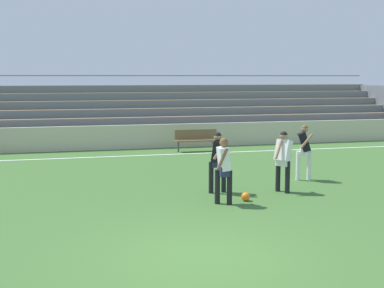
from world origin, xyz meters
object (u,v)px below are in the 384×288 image
bench_far_left (196,138)px  bleacher_stand (154,111)px  player_dark_challenging (218,157)px  player_white_trailing_run (283,156)px  player_dark_wide_left (304,147)px  soccer_ball (246,197)px  player_white_dropping_back (224,165)px

bench_far_left → bleacher_stand: bearing=101.6°
player_dark_challenging → player_white_trailing_run: bearing=-12.3°
player_dark_wide_left → soccer_ball: (-2.58, -2.07, -0.88)m
bleacher_stand → bench_far_left: bearing=-78.4°
bench_far_left → player_dark_wide_left: 6.77m
soccer_ball → player_white_trailing_run: bearing=28.1°
player_dark_challenging → bleacher_stand: bearing=88.2°
player_white_dropping_back → player_dark_challenging: (0.22, 1.22, 0.00)m
player_white_dropping_back → player_dark_wide_left: player_dark_wide_left is taller
player_dark_wide_left → soccer_ball: player_dark_wide_left is taller
player_white_dropping_back → bench_far_left: bearing=79.8°
player_dark_challenging → player_dark_wide_left: 3.16m
bleacher_stand → player_dark_wide_left: (2.61, -11.29, -0.39)m
player_white_trailing_run → soccer_ball: player_white_trailing_run is taller
bleacher_stand → player_dark_wide_left: bearing=-77.0°
bleacher_stand → bench_far_left: bleacher_stand is taller
player_white_trailing_run → bleacher_stand: bearing=96.0°
player_dark_challenging → player_dark_wide_left: bearing=18.5°
bench_far_left → player_white_trailing_run: bearing=-87.5°
player_white_dropping_back → player_dark_wide_left: 3.91m
bench_far_left → player_dark_challenging: size_ratio=1.11×
bench_far_left → player_dark_challenging: (-1.36, -7.56, 0.42)m
bench_far_left → player_white_dropping_back: player_white_dropping_back is taller
bleacher_stand → player_dark_challenging: bearing=-91.8°
player_dark_wide_left → player_dark_challenging: bearing=-161.5°
player_white_trailing_run → player_dark_wide_left: bearing=46.9°
player_dark_challenging → player_white_dropping_back: bearing=-100.1°
player_white_trailing_run → soccer_ball: size_ratio=7.48×
bench_far_left → player_white_trailing_run: player_white_trailing_run is taller
player_white_dropping_back → player_white_trailing_run: size_ratio=0.99×
bench_far_left → player_dark_wide_left: bearing=-76.0°
bench_far_left → soccer_ball: 8.68m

